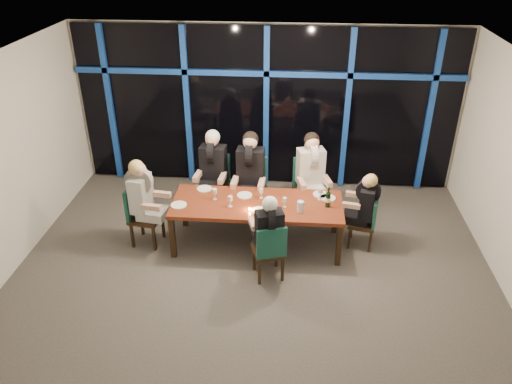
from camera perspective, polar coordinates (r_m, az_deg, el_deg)
room at (r=6.29m, az=-0.44°, el=5.12°), size 7.04×7.00×3.02m
window_wall at (r=9.19m, az=1.27°, el=9.82°), size 6.86×0.43×2.94m
dining_table at (r=7.62m, az=0.12°, el=-1.69°), size 2.60×1.00×0.75m
chair_far_left at (r=8.64m, az=-4.70°, el=1.36°), size 0.52×0.52×1.03m
chair_far_mid at (r=8.42m, az=-0.56°, el=0.84°), size 0.53×0.53×1.07m
chair_far_right at (r=8.49m, az=6.02°, el=0.86°), size 0.60×0.60×1.05m
chair_end_left at (r=7.95m, az=-13.07°, el=-2.25°), size 0.51×0.51×0.98m
chair_end_right at (r=7.88m, az=12.63°, el=-3.09°), size 0.47×0.47×0.86m
chair_near_mid at (r=6.99m, az=1.58°, el=-6.56°), size 0.53×0.53×0.91m
diner_far_left at (r=8.38m, az=-4.97°, el=3.56°), size 0.54×0.67×1.01m
diner_far_mid at (r=8.15m, az=-0.68°, el=3.16°), size 0.55×0.68×1.04m
diner_far_right at (r=8.23m, az=6.34°, el=3.12°), size 0.61×0.71×1.03m
diner_end_left at (r=7.73m, az=-12.83°, el=0.14°), size 0.64×0.52×0.95m
diner_end_right at (r=7.71m, az=12.37°, el=-0.85°), size 0.57×0.47×0.83m
diner_near_mid at (r=6.85m, az=1.47°, el=-3.74°), size 0.54×0.62×0.88m
plate_far_left at (r=8.00m, az=-5.92°, el=0.37°), size 0.24×0.24×0.01m
plate_far_mid at (r=7.78m, az=-1.31°, el=-0.37°), size 0.24×0.24×0.01m
plate_far_right at (r=7.86m, az=7.39°, el=-0.27°), size 0.24×0.24×0.01m
plate_end_left at (r=7.60m, az=-8.82°, el=-1.48°), size 0.24×0.24×0.01m
plate_end_right at (r=7.78m, az=8.21°, el=-0.67°), size 0.24×0.24×0.01m
plate_near_mid at (r=7.37m, az=0.40°, el=-2.15°), size 0.24×0.24×0.01m
wine_bottle at (r=7.50m, az=8.22°, el=-0.84°), size 0.07×0.07×0.33m
water_pitcher at (r=7.34m, az=5.09°, el=-1.69°), size 0.11×0.10×0.18m
tea_light at (r=7.40m, az=-0.72°, el=-1.98°), size 0.05×0.05×0.03m
wine_glass_a at (r=7.44m, az=-2.96°, el=-0.82°), size 0.07×0.07×0.18m
wine_glass_b at (r=7.66m, az=0.60°, el=0.10°), size 0.06×0.06×0.16m
wine_glass_c at (r=7.44m, az=3.31°, el=-0.95°), size 0.06×0.06×0.16m
wine_glass_d at (r=7.64m, az=-4.75°, el=0.03°), size 0.07×0.07×0.18m
wine_glass_e at (r=7.67m, az=7.38°, el=0.09°), size 0.08×0.08×0.20m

